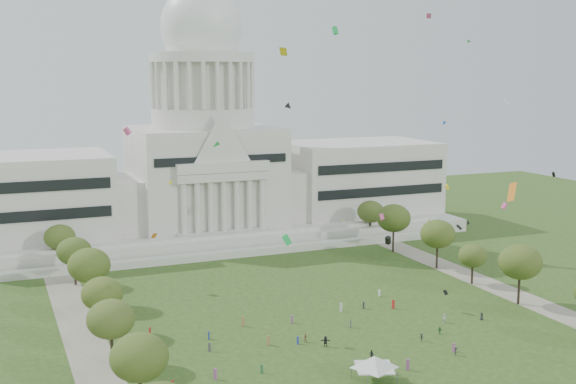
% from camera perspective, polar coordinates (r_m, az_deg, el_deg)
% --- Properties ---
extents(ground, '(400.00, 400.00, 0.00)m').
position_cam_1_polar(ground, '(132.80, 7.72, -13.19)').
color(ground, '#2D4B1B').
rests_on(ground, ground).
extents(capitol, '(160.00, 64.50, 91.30)m').
position_cam_1_polar(capitol, '(229.71, -6.62, 2.09)').
color(capitol, silver).
rests_on(capitol, ground).
extents(path_left, '(8.00, 160.00, 0.04)m').
position_cam_1_polar(path_left, '(145.34, -15.68, -11.44)').
color(path_left, gray).
rests_on(path_left, ground).
extents(path_right, '(8.00, 160.00, 0.04)m').
position_cam_1_polar(path_right, '(182.25, 16.08, -7.23)').
color(path_right, gray).
rests_on(path_right, ground).
extents(row_tree_l_1, '(8.86, 8.86, 12.59)m').
position_cam_1_polar(row_tree_l_1, '(112.20, -11.67, -12.67)').
color(row_tree_l_1, black).
rests_on(row_tree_l_1, ground).
extents(row_tree_l_2, '(8.42, 8.42, 11.97)m').
position_cam_1_polar(row_tree_l_2, '(130.99, -13.83, -9.73)').
color(row_tree_l_2, black).
rests_on(row_tree_l_2, ground).
extents(row_tree_r_2, '(9.55, 9.55, 13.58)m').
position_cam_1_polar(row_tree_r_2, '(168.09, 17.88, -5.29)').
color(row_tree_r_2, black).
rests_on(row_tree_r_2, ground).
extents(row_tree_l_3, '(8.12, 8.12, 11.55)m').
position_cam_1_polar(row_tree_l_3, '(146.89, -14.48, -7.80)').
color(row_tree_l_3, black).
rests_on(row_tree_l_3, ground).
extents(row_tree_r_3, '(7.01, 7.01, 9.98)m').
position_cam_1_polar(row_tree_r_3, '(181.67, 14.40, -4.90)').
color(row_tree_r_3, black).
rests_on(row_tree_r_3, ground).
extents(row_tree_l_4, '(9.29, 9.29, 13.21)m').
position_cam_1_polar(row_tree_l_4, '(164.26, -15.44, -5.60)').
color(row_tree_l_4, black).
rests_on(row_tree_l_4, ground).
extents(row_tree_r_4, '(9.19, 9.19, 13.06)m').
position_cam_1_polar(row_tree_r_4, '(193.63, 11.74, -3.27)').
color(row_tree_r_4, black).
rests_on(row_tree_r_4, ground).
extents(row_tree_l_5, '(8.33, 8.33, 11.85)m').
position_cam_1_polar(row_tree_l_5, '(182.32, -16.54, -4.51)').
color(row_tree_l_5, black).
rests_on(row_tree_l_5, ground).
extents(row_tree_r_5, '(9.82, 9.82, 13.96)m').
position_cam_1_polar(row_tree_r_5, '(209.39, 8.35, -2.06)').
color(row_tree_r_5, black).
rests_on(row_tree_r_5, ground).
extents(row_tree_l_6, '(8.19, 8.19, 11.64)m').
position_cam_1_polar(row_tree_l_6, '(199.81, -17.59, -3.42)').
color(row_tree_l_6, black).
rests_on(row_tree_l_6, ground).
extents(row_tree_r_6, '(8.42, 8.42, 11.97)m').
position_cam_1_polar(row_tree_r_6, '(226.10, 6.54, -1.56)').
color(row_tree_r_6, black).
rests_on(row_tree_r_6, ground).
extents(event_tent, '(10.82, 10.82, 4.70)m').
position_cam_1_polar(event_tent, '(123.31, 6.84, -13.15)').
color(event_tent, '#4C4C4C').
rests_on(event_tent, ground).
extents(person_0, '(0.94, 0.92, 1.64)m').
position_cam_1_polar(person_0, '(157.72, 15.06, -9.46)').
color(person_0, '#26262B').
rests_on(person_0, ground).
extents(person_2, '(1.05, 0.77, 1.94)m').
position_cam_1_polar(person_2, '(154.28, 12.28, -9.71)').
color(person_2, silver).
rests_on(person_2, ground).
extents(person_3, '(0.78, 1.10, 1.54)m').
position_cam_1_polar(person_3, '(143.29, 10.49, -11.23)').
color(person_3, '#26262B').
rests_on(person_3, ground).
extents(person_4, '(1.02, 1.29, 1.93)m').
position_cam_1_polar(person_4, '(132.95, 6.61, -12.69)').
color(person_4, '#26262B').
rests_on(person_4, ground).
extents(person_5, '(2.04, 1.48, 2.05)m').
position_cam_1_polar(person_5, '(138.52, 2.98, -11.70)').
color(person_5, '#26262B').
rests_on(person_5, ground).
extents(person_8, '(0.94, 0.80, 1.65)m').
position_cam_1_polar(person_8, '(140.57, 1.36, -11.46)').
color(person_8, olive).
rests_on(person_8, ground).
extents(person_9, '(0.97, 1.14, 1.57)m').
position_cam_1_polar(person_9, '(137.76, 13.12, -12.16)').
color(person_9, '#26262B').
rests_on(person_9, ground).
extents(person_10, '(0.85, 1.10, 1.66)m').
position_cam_1_polar(person_10, '(147.57, 11.90, -10.64)').
color(person_10, '#33723F').
rests_on(person_10, ground).
extents(distant_crowd, '(60.96, 39.85, 1.95)m').
position_cam_1_polar(distant_crowd, '(138.64, 0.56, -11.73)').
color(distant_crowd, navy).
rests_on(distant_crowd, ground).
extents(kite_swarm, '(100.15, 101.93, 64.61)m').
position_cam_1_polar(kite_swarm, '(134.59, 6.72, -1.12)').
color(kite_swarm, blue).
rests_on(kite_swarm, ground).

